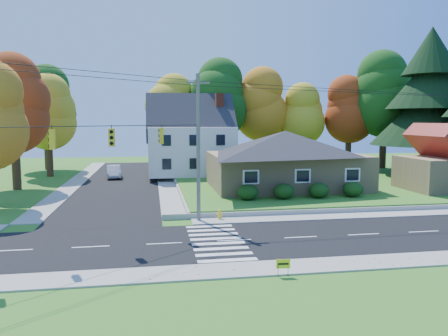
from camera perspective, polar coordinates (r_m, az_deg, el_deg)
The scene contains 24 objects.
ground at distance 25.51m, azimuth 1.35°, elevation -9.46°, with size 120.00×120.00×0.00m, color #3D7923.
road_main at distance 25.51m, azimuth 1.35°, elevation -9.44°, with size 90.00×8.00×0.02m, color black.
road_cross at distance 50.71m, azimuth -13.19°, elevation -1.71°, with size 8.00×44.00×0.02m, color black.
sidewalk_north at distance 30.28m, azimuth -0.44°, elevation -6.85°, with size 90.00×2.00×0.08m, color #9C9A90.
sidewalk_south at distance 20.84m, azimuth 3.98°, elevation -13.02°, with size 90.00×2.00×0.08m, color #9C9A90.
lawn at distance 48.89m, azimuth 11.77°, elevation -1.68°, with size 30.00×30.00×0.50m, color #3D7923.
ranch_house at distance 42.21m, azimuth 7.98°, elevation 1.26°, with size 14.60×10.60×5.40m.
colonial_house at distance 52.38m, azimuth -4.34°, elevation 3.72°, with size 10.40×8.40×9.60m.
garage at distance 45.04m, azimuth 26.83°, elevation 0.42°, with size 7.30×6.30×4.60m.
hedge_row at distance 36.48m, azimuth 10.09°, elevation -2.93°, with size 10.70×1.70×1.27m.
traffic_infrastructure at distance 25.92m, azimuth 0.49°, elevation 2.36°, with size 38.10×10.66×10.00m.
tree_lot_0 at distance 58.19m, azimuth -6.93°, elevation 7.61°, with size 6.72×6.72×12.51m.
tree_lot_1 at distance 57.83m, azimuth -0.88°, elevation 8.96°, with size 7.84×7.84×14.60m.
tree_lot_2 at distance 59.96m, azimuth 4.72°, elevation 8.22°, with size 7.28×7.28×13.56m.
tree_lot_3 at distance 60.73m, azimuth 10.48°, elevation 6.88°, with size 6.16×6.16×11.47m.
tree_lot_4 at distance 62.12m, azimuth 16.06°, elevation 7.33°, with size 6.72×6.72×12.51m.
tree_lot_5 at distance 62.26m, azimuth 20.28°, elevation 8.99°, with size 8.40×8.40×15.64m.
conifer_east_a at distance 55.97m, azimuth 25.24°, elevation 8.23°, with size 12.80×12.80×16.96m.
tree_west_1 at distance 48.05m, azimuth -25.85°, elevation 7.50°, with size 7.28×7.28×13.56m.
tree_west_2 at distance 57.48m, azimuth -22.05°, elevation 6.72°, with size 6.72×6.72×12.51m.
tree_west_3 at distance 65.75m, azimuth -22.29°, elevation 7.74°, with size 7.84×7.84×14.60m.
white_car at distance 53.82m, azimuth -14.20°, elevation -0.46°, with size 1.59×4.57×1.50m, color #B6B5C3.
fire_hydrant at distance 30.54m, azimuth -0.58°, elevation -6.13°, with size 0.43×0.33×0.74m.
yard_sign at distance 19.99m, azimuth 7.74°, elevation -12.34°, with size 0.63×0.09×0.79m.
Camera 1 is at (-4.61, -24.12, 6.93)m, focal length 35.00 mm.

